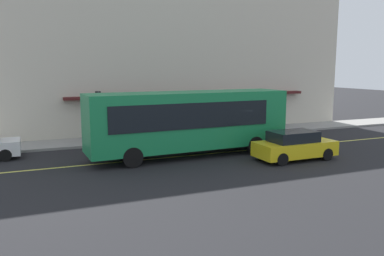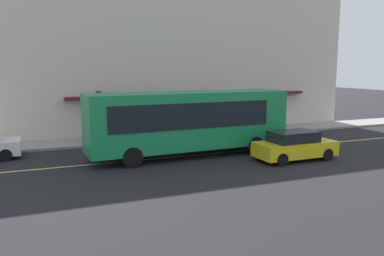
% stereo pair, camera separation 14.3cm
% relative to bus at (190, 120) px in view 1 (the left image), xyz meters
% --- Properties ---
extents(ground, '(120.00, 120.00, 0.00)m').
position_rel_bus_xyz_m(ground, '(1.99, 0.04, -1.99)').
color(ground, black).
extents(sidewalk, '(80.00, 2.90, 0.15)m').
position_rel_bus_xyz_m(sidewalk, '(1.99, 5.74, -1.91)').
color(sidewalk, gray).
rests_on(sidewalk, ground).
extents(lane_centre_stripe, '(36.00, 0.16, 0.01)m').
position_rel_bus_xyz_m(lane_centre_stripe, '(1.99, 0.04, -1.98)').
color(lane_centre_stripe, '#D8D14C').
rests_on(lane_centre_stripe, ground).
extents(storefront_building, '(26.42, 9.98, 15.44)m').
position_rel_bus_xyz_m(storefront_building, '(3.27, 11.87, 5.73)').
color(storefront_building, beige).
rests_on(storefront_building, ground).
extents(bus, '(11.22, 2.97, 3.50)m').
position_rel_bus_xyz_m(bus, '(0.00, 0.00, 0.00)').
color(bus, '#197F47').
rests_on(bus, ground).
extents(traffic_light, '(0.30, 0.52, 3.20)m').
position_rel_bus_xyz_m(traffic_light, '(-4.06, 5.00, 0.55)').
color(traffic_light, '#2D2D33').
rests_on(traffic_light, sidewalk).
extents(car_yellow, '(4.33, 1.92, 1.52)m').
position_rel_bus_xyz_m(car_yellow, '(4.72, -2.93, -1.24)').
color(car_yellow, yellow).
rests_on(car_yellow, ground).
extents(pedestrian_waiting, '(0.34, 0.34, 1.75)m').
position_rel_bus_xyz_m(pedestrian_waiting, '(2.72, 5.68, -0.78)').
color(pedestrian_waiting, black).
rests_on(pedestrian_waiting, sidewalk).
extents(pedestrian_mid_block, '(0.34, 0.34, 1.68)m').
position_rel_bus_xyz_m(pedestrian_mid_block, '(7.65, 6.62, -0.83)').
color(pedestrian_mid_block, black).
rests_on(pedestrian_mid_block, sidewalk).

